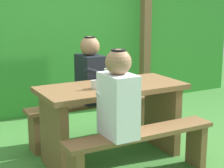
# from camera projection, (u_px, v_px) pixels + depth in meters

# --- Properties ---
(ground_plane) EXTENTS (12.00, 12.00, 0.00)m
(ground_plane) POSITION_uv_depth(u_px,v_px,m) (112.00, 158.00, 3.73)
(ground_plane) COLOR #3D7833
(hedge_backdrop) EXTENTS (6.40, 0.74, 1.75)m
(hedge_backdrop) POSITION_uv_depth(u_px,v_px,m) (41.00, 48.00, 5.33)
(hedge_backdrop) COLOR #2F842D
(hedge_backdrop) RESTS_ON ground_plane
(pergola_post_right) EXTENTS (0.12, 0.12, 2.00)m
(pergola_post_right) POSITION_uv_depth(u_px,v_px,m) (145.00, 38.00, 5.42)
(pergola_post_right) COLOR brown
(pergola_post_right) RESTS_ON ground_plane
(picnic_table) EXTENTS (1.40, 0.64, 0.75)m
(picnic_table) POSITION_uv_depth(u_px,v_px,m) (112.00, 109.00, 3.61)
(picnic_table) COLOR brown
(picnic_table) RESTS_ON ground_plane
(bench_near) EXTENTS (1.40, 0.24, 0.45)m
(bench_near) POSITION_uv_depth(u_px,v_px,m) (141.00, 145.00, 3.21)
(bench_near) COLOR brown
(bench_near) RESTS_ON ground_plane
(bench_far) EXTENTS (1.40, 0.24, 0.45)m
(bench_far) POSITION_uv_depth(u_px,v_px,m) (89.00, 114.00, 4.10)
(bench_far) COLOR brown
(bench_far) RESTS_ON ground_plane
(person_white_shirt) EXTENTS (0.25, 0.35, 0.72)m
(person_white_shirt) POSITION_uv_depth(u_px,v_px,m) (118.00, 97.00, 3.00)
(person_white_shirt) COLOR silver
(person_white_shirt) RESTS_ON bench_near
(person_black_coat) EXTENTS (0.25, 0.35, 0.72)m
(person_black_coat) POSITION_uv_depth(u_px,v_px,m) (90.00, 72.00, 4.01)
(person_black_coat) COLOR black
(person_black_coat) RESTS_ON bench_far
(drinking_glass) EXTENTS (0.07, 0.07, 0.08)m
(drinking_glass) POSITION_uv_depth(u_px,v_px,m) (95.00, 84.00, 3.43)
(drinking_glass) COLOR silver
(drinking_glass) RESTS_ON picnic_table
(bottle_left) EXTENTS (0.06, 0.06, 0.25)m
(bottle_left) POSITION_uv_depth(u_px,v_px,m) (107.00, 78.00, 3.42)
(bottle_left) COLOR silver
(bottle_left) RESTS_ON picnic_table
(cell_phone) EXTENTS (0.13, 0.16, 0.01)m
(cell_phone) POSITION_uv_depth(u_px,v_px,m) (115.00, 80.00, 3.75)
(cell_phone) COLOR silver
(cell_phone) RESTS_ON picnic_table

